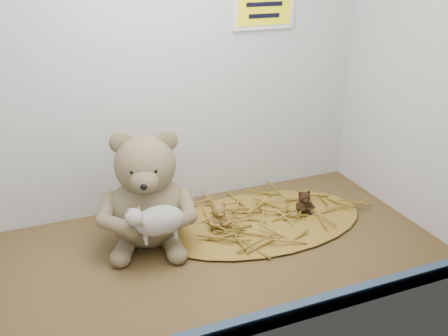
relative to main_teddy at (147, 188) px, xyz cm
name	(u,v)px	position (x,y,z in cm)	size (l,w,h in cm)	color
alcove_shell	(182,64)	(9.36, -2.11, 30.08)	(120.40, 60.20, 90.40)	#453117
front_rail	(248,325)	(9.36, -39.91, -13.12)	(119.28, 2.20, 3.60)	#3D5675
straw_bed	(262,221)	(30.51, -2.71, -14.36)	(58.36, 33.89, 1.13)	brown
main_teddy	(147,188)	(0.00, 0.00, 0.00)	(24.07, 25.40, 29.85)	#80704F
toy_lamb	(159,221)	(0.00, -10.70, -3.39)	(15.34, 9.36, 9.91)	#B2AB9F
mini_teddy_tan	(218,215)	(17.88, -2.30, -10.05)	(6.05, 6.38, 7.50)	#935C30
mini_teddy_brown	(304,201)	(43.13, -3.12, -10.49)	(5.33, 5.63, 6.61)	black
wall_sign	(264,4)	(39.36, 18.29, 40.08)	(16.00, 1.20, 11.00)	#FFED0D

